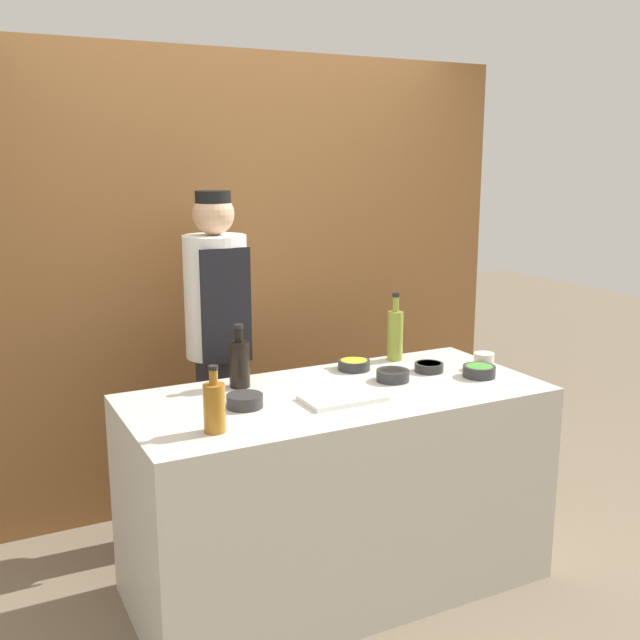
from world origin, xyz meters
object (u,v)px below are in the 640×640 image
(bottle_oil, at_px, (395,334))
(sauce_bowl_yellow, at_px, (354,364))
(sauce_bowl_green, at_px, (479,371))
(cutting_board, at_px, (343,398))
(chef_center, at_px, (218,350))
(cup_cream, at_px, (484,361))
(bottle_amber, at_px, (214,406))
(sauce_bowl_orange, at_px, (429,367))
(sauce_bowl_red, at_px, (393,375))
(bottle_soy, at_px, (239,363))
(sauce_bowl_white, at_px, (245,400))

(bottle_oil, bearing_deg, sauce_bowl_yellow, -166.99)
(sauce_bowl_green, bearing_deg, cutting_board, -178.79)
(chef_center, bearing_deg, cup_cream, -33.05)
(bottle_amber, bearing_deg, sauce_bowl_yellow, 29.33)
(sauce_bowl_green, height_order, bottle_amber, bottle_amber)
(bottle_amber, distance_m, cup_cream, 1.41)
(sauce_bowl_orange, height_order, sauce_bowl_red, sauce_bowl_red)
(sauce_bowl_red, bearing_deg, bottle_soy, 160.46)
(bottle_amber, bearing_deg, cup_cream, 8.62)
(sauce_bowl_orange, bearing_deg, sauce_bowl_red, -168.00)
(sauce_bowl_red, relative_size, sauce_bowl_green, 1.00)
(chef_center, bearing_deg, cutting_board, -72.46)
(sauce_bowl_yellow, xyz_separation_m, sauce_bowl_white, (-0.65, -0.27, 0.00))
(sauce_bowl_red, xyz_separation_m, bottle_oil, (0.20, 0.29, 0.10))
(sauce_bowl_orange, xyz_separation_m, cutting_board, (-0.56, -0.19, -0.01))
(sauce_bowl_red, bearing_deg, sauce_bowl_yellow, 105.73)
(sauce_bowl_orange, bearing_deg, sauce_bowl_yellow, 147.88)
(sauce_bowl_white, bearing_deg, cutting_board, -14.75)
(sauce_bowl_white, bearing_deg, bottle_amber, -133.52)
(cup_cream, bearing_deg, bottle_amber, -171.38)
(cup_cream, height_order, chef_center, chef_center)
(sauce_bowl_green, distance_m, chef_center, 1.24)
(bottle_soy, distance_m, cup_cream, 1.15)
(sauce_bowl_green, relative_size, bottle_oil, 0.44)
(sauce_bowl_orange, relative_size, chef_center, 0.08)
(sauce_bowl_yellow, xyz_separation_m, bottle_soy, (-0.57, -0.01, 0.08))
(sauce_bowl_green, relative_size, chef_center, 0.09)
(sauce_bowl_white, distance_m, chef_center, 0.71)
(sauce_bowl_white, bearing_deg, sauce_bowl_green, -4.53)
(sauce_bowl_orange, distance_m, bottle_oil, 0.27)
(sauce_bowl_yellow, height_order, bottle_amber, bottle_amber)
(sauce_bowl_red, distance_m, cutting_board, 0.36)
(bottle_soy, bearing_deg, sauce_bowl_green, -18.93)
(cup_cream, bearing_deg, bottle_oil, 131.45)
(sauce_bowl_orange, height_order, sauce_bowl_white, sauce_bowl_white)
(bottle_soy, bearing_deg, chef_center, 83.00)
(sauce_bowl_orange, bearing_deg, bottle_soy, 168.41)
(bottle_oil, bearing_deg, sauce_bowl_orange, -82.79)
(bottle_amber, distance_m, bottle_oil, 1.23)
(sauce_bowl_red, bearing_deg, sauce_bowl_white, -177.09)
(cutting_board, distance_m, bottle_oil, 0.69)
(bottle_amber, bearing_deg, sauce_bowl_orange, 14.31)
(sauce_bowl_white, relative_size, bottle_soy, 0.53)
(sauce_bowl_white, height_order, bottle_amber, bottle_amber)
(sauce_bowl_yellow, bearing_deg, sauce_bowl_green, -38.54)
(sauce_bowl_white, height_order, chef_center, chef_center)
(bottle_soy, height_order, chef_center, chef_center)
(sauce_bowl_white, bearing_deg, cup_cream, 0.28)
(sauce_bowl_orange, distance_m, bottle_soy, 0.89)
(cup_cream, bearing_deg, sauce_bowl_green, -137.78)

